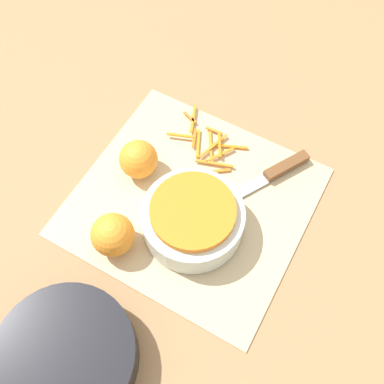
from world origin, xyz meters
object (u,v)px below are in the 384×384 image
(knife, at_px, (273,174))
(orange_left, at_px, (138,159))
(bowl_speckled, at_px, (193,218))
(bowl_dark, at_px, (67,357))
(orange_right, at_px, (113,235))

(knife, relative_size, orange_left, 3.13)
(knife, distance_m, orange_left, 0.25)
(bowl_speckled, relative_size, knife, 0.79)
(bowl_speckled, distance_m, orange_left, 0.15)
(bowl_speckled, height_order, orange_left, same)
(bowl_dark, xyz_separation_m, orange_left, (0.09, -0.34, 0.01))
(orange_right, bearing_deg, bowl_dark, 103.37)
(bowl_speckled, bearing_deg, bowl_dark, 79.08)
(bowl_speckled, bearing_deg, orange_right, 42.55)
(orange_right, bearing_deg, orange_left, -73.57)
(bowl_speckled, distance_m, knife, 0.18)
(bowl_speckled, xyz_separation_m, orange_right, (0.10, 0.09, 0.00))
(orange_left, bearing_deg, bowl_dark, 104.70)
(bowl_dark, xyz_separation_m, orange_right, (0.05, -0.19, 0.01))
(knife, relative_size, orange_right, 3.02)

